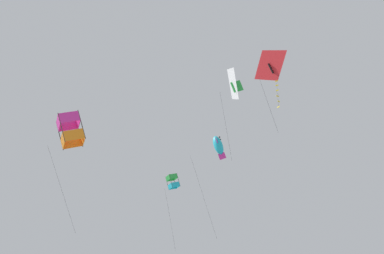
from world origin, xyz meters
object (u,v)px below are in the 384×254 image
(kite_fish_near_right, at_px, (218,145))
(kite_delta_mid_left, at_px, (234,84))
(kite_delta_low_drifter, at_px, (271,66))
(kite_box_highest, at_px, (71,130))
(kite_box_far_centre, at_px, (173,182))

(kite_fish_near_right, bearing_deg, kite_delta_mid_left, 18.32)
(kite_fish_near_right, relative_size, kite_delta_low_drifter, 1.86)
(kite_delta_low_drifter, bearing_deg, kite_fish_near_right, 163.30)
(kite_delta_mid_left, distance_m, kite_box_highest, 12.73)
(kite_delta_mid_left, xyz_separation_m, kite_box_highest, (5.14, -10.56, -4.90))
(kite_box_far_centre, distance_m, kite_delta_low_drifter, 19.20)
(kite_fish_near_right, bearing_deg, kite_box_highest, -41.80)
(kite_delta_mid_left, xyz_separation_m, kite_fish_near_right, (-5.97, -2.81, -2.16))
(kite_delta_low_drifter, bearing_deg, kite_box_far_centre, 173.28)
(kite_delta_mid_left, relative_size, kite_box_far_centre, 0.97)
(kite_box_far_centre, xyz_separation_m, kite_delta_low_drifter, (15.33, 11.55, 0.61))
(kite_box_far_centre, xyz_separation_m, kite_fish_near_right, (2.87, 5.19, 1.80))
(kite_fish_near_right, height_order, kite_delta_low_drifter, kite_fish_near_right)
(kite_delta_mid_left, bearing_deg, kite_box_far_centre, -151.88)
(kite_delta_mid_left, relative_size, kite_box_highest, 0.86)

